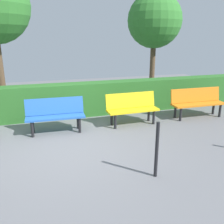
% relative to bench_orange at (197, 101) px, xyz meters
% --- Properties ---
extents(ground_plane, '(17.67, 17.67, 0.00)m').
position_rel_bench_orange_xyz_m(ground_plane, '(4.10, 0.92, -0.48)').
color(ground_plane, slate).
extents(bench_orange, '(1.65, 0.49, 0.86)m').
position_rel_bench_orange_xyz_m(bench_orange, '(0.00, 0.00, 0.00)').
color(bench_orange, orange).
rests_on(bench_orange, ground_plane).
extents(bench_yellow, '(1.44, 0.49, 0.86)m').
position_rel_bench_orange_xyz_m(bench_yellow, '(2.10, 0.01, -0.00)').
color(bench_yellow, yellow).
rests_on(bench_yellow, ground_plane).
extents(bench_blue, '(1.46, 0.52, 0.86)m').
position_rel_bench_orange_xyz_m(bench_blue, '(4.17, -0.01, -0.00)').
color(bench_blue, blue).
rests_on(bench_blue, ground_plane).
extents(hedge_row, '(13.67, 0.56, 1.00)m').
position_rel_bench_orange_xyz_m(hedge_row, '(3.15, -1.19, 0.02)').
color(hedge_row, '#2D6B28').
rests_on(hedge_row, ground_plane).
extents(tree_near, '(2.12, 2.12, 4.00)m').
position_rel_bench_orange_xyz_m(tree_near, '(-0.05, -3.17, 2.44)').
color(tree_near, brown).
rests_on(tree_near, ground_plane).
extents(railing_post_mid, '(0.06, 0.06, 1.00)m').
position_rel_bench_orange_xyz_m(railing_post_mid, '(2.71, 2.65, 0.02)').
color(railing_post_mid, black).
rests_on(railing_post_mid, ground_plane).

